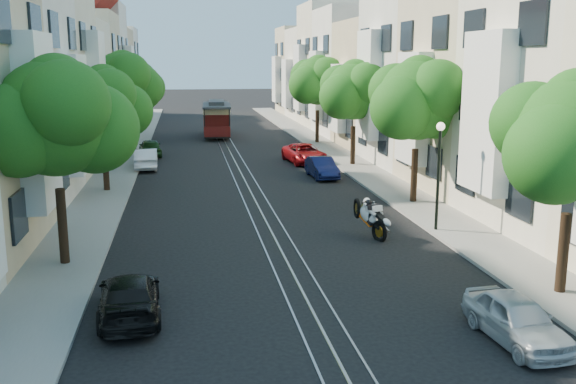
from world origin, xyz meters
name	(u,v)px	position (x,y,z in m)	size (l,w,h in m)	color
ground	(230,151)	(0.00, 28.00, 0.00)	(200.00, 200.00, 0.00)	black
sidewalk_east	(326,148)	(7.25, 28.00, 0.06)	(2.50, 80.00, 0.12)	gray
sidewalk_west	(128,152)	(-7.25, 28.00, 0.06)	(2.50, 80.00, 0.12)	gray
rail_left	(222,151)	(-0.55, 28.00, 0.01)	(0.06, 80.00, 0.02)	gray
rail_slot	(230,151)	(0.00, 28.00, 0.01)	(0.06, 80.00, 0.02)	gray
rail_right	(237,150)	(0.55, 28.00, 0.01)	(0.06, 80.00, 0.02)	gray
lane_line	(230,151)	(0.00, 28.00, 0.00)	(0.08, 80.00, 0.01)	tan
townhouses_east	(387,79)	(11.87, 27.91, 5.18)	(7.75, 72.00, 12.00)	beige
townhouses_west	(56,82)	(-11.87, 27.91, 5.08)	(7.75, 72.00, 11.76)	silver
tree_e_a	(576,142)	(7.26, -3.02, 4.40)	(4.72, 3.87, 6.27)	black
tree_e_b	(419,101)	(7.26, 8.98, 4.73)	(4.93, 4.08, 6.68)	black
tree_e_c	(355,92)	(7.26, 19.98, 4.60)	(4.84, 3.99, 6.52)	black
tree_e_d	(318,82)	(7.26, 30.98, 4.87)	(5.01, 4.16, 6.85)	black
tree_w_a	(57,121)	(-7.14, 1.98, 4.73)	(4.93, 4.08, 6.68)	black
tree_w_b	(103,105)	(-7.14, 13.98, 4.40)	(4.72, 3.87, 6.27)	black
tree_w_c	(123,83)	(-7.14, 24.98, 5.07)	(5.13, 4.28, 7.09)	black
tree_w_d	(135,84)	(-7.14, 35.98, 4.60)	(4.84, 3.99, 6.52)	black
lamp_east	(439,160)	(6.30, 4.00, 2.85)	(0.32, 0.32, 4.16)	black
lamp_west	(134,121)	(-6.30, 22.00, 2.85)	(0.32, 0.32, 4.16)	black
sportbike_rider	(370,216)	(3.58, 3.79, 0.83)	(0.92, 2.11, 1.52)	black
cable_car	(217,117)	(-0.44, 37.01, 1.68)	(2.61, 7.46, 2.83)	black
parked_car_e_near	(517,319)	(4.40, -5.67, 0.57)	(1.34, 3.34, 1.14)	#B1B7BD
parked_car_e_mid	(322,168)	(4.40, 16.22, 0.58)	(1.23, 3.54, 1.16)	#0C123D
parked_car_e_far	(305,154)	(4.40, 21.51, 0.62)	(2.06, 4.47, 1.24)	maroon
parked_car_w_near	(130,296)	(-4.78, -2.64, 0.56)	(1.56, 3.84, 1.12)	black
parked_car_w_mid	(146,159)	(-5.60, 20.83, 0.63)	(1.33, 3.82, 1.26)	silver
parked_car_w_far	(150,148)	(-5.60, 26.03, 0.61)	(1.45, 3.60, 1.22)	#183816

